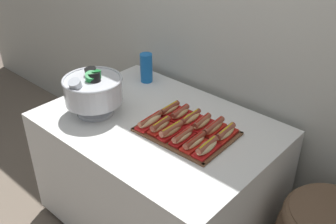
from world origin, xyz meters
The scene contains 18 objects.
ground_plane centered at (0.00, 0.00, 0.00)m, with size 10.00×10.00×0.00m, color #7A6B5B.
back_wall centered at (0.00, 0.56, 1.30)m, with size 6.00×0.10×2.60m, color beige.
buffet_table centered at (0.00, 0.00, 0.39)m, with size 1.29×0.92×0.75m.
serving_tray centered at (0.18, 0.03, 0.75)m, with size 0.49×0.38×0.01m.
hot_dog_0 centered at (0.00, -0.06, 0.78)m, with size 0.08×0.19×0.06m.
hot_dog_1 centered at (0.07, -0.06, 0.78)m, with size 0.07×0.16×0.06m.
hot_dog_2 centered at (0.15, -0.05, 0.78)m, with size 0.06×0.17×0.06m.
hot_dog_3 centered at (0.22, -0.05, 0.78)m, with size 0.07×0.16×0.06m.
hot_dog_4 centered at (0.30, -0.05, 0.78)m, with size 0.07×0.17×0.06m.
hot_dog_5 centered at (0.37, -0.05, 0.78)m, with size 0.08×0.17×0.06m.
hot_dog_6 centered at (-0.01, 0.11, 0.78)m, with size 0.06×0.17×0.06m.
hot_dog_7 centered at (0.07, 0.11, 0.78)m, with size 0.08×0.16×0.06m.
hot_dog_8 centered at (0.14, 0.11, 0.78)m, with size 0.08×0.17×0.06m.
hot_dog_9 centered at (0.22, 0.11, 0.78)m, with size 0.08×0.16×0.06m.
hot_dog_10 centered at (0.29, 0.12, 0.78)m, with size 0.07×0.18×0.06m.
hot_dog_11 centered at (0.37, 0.12, 0.78)m, with size 0.07×0.17×0.06m.
punch_bowl centered at (-0.34, -0.17, 0.90)m, with size 0.33×0.33×0.27m.
cup_stack centered at (-0.41, 0.32, 0.84)m, with size 0.08×0.08×0.19m.
Camera 1 is at (1.26, -1.31, 1.91)m, focal length 41.64 mm.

